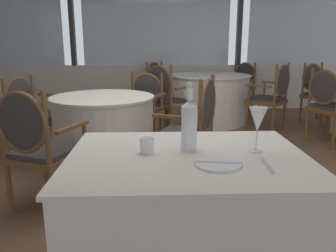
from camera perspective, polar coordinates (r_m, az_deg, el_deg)
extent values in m
plane|color=brown|center=(3.18, -1.54, -9.83)|extent=(13.00, 13.00, 0.00)
cube|color=silver|center=(6.63, -1.88, 6.57)|extent=(10.00, 0.12, 0.85)
cube|color=silver|center=(6.61, -1.98, 17.73)|extent=(2.76, 0.02, 1.72)
cube|color=#333338|center=(6.77, -15.99, 17.14)|extent=(0.08, 0.14, 1.72)
cube|color=silver|center=(7.32, 24.47, 16.18)|extent=(2.76, 0.02, 1.72)
cube|color=#333338|center=(6.78, 12.04, 17.35)|extent=(0.08, 0.14, 1.72)
cube|color=white|center=(1.59, 3.35, -5.25)|extent=(1.12, 0.84, 0.02)
cube|color=white|center=(1.76, 3.16, -17.19)|extent=(1.09, 0.82, 0.75)
cylinder|color=white|center=(1.48, 8.42, -6.29)|extent=(0.20, 0.20, 0.01)
cube|color=silver|center=(1.48, 8.43, -6.10)|extent=(0.21, 0.04, 0.00)
cube|color=silver|center=(1.51, 16.43, -6.38)|extent=(0.03, 0.19, 0.00)
cylinder|color=white|center=(1.64, 3.58, -0.33)|extent=(0.08, 0.08, 0.22)
cone|color=white|center=(1.62, 3.64, 3.89)|extent=(0.08, 0.08, 0.03)
cylinder|color=white|center=(1.61, 3.67, 5.47)|extent=(0.03, 0.03, 0.06)
sphere|color=silver|center=(1.60, 3.69, 6.95)|extent=(0.03, 0.03, 0.03)
cylinder|color=white|center=(1.69, 14.61, -4.11)|extent=(0.06, 0.06, 0.00)
cylinder|color=white|center=(1.68, 14.71, -2.47)|extent=(0.01, 0.01, 0.10)
cone|color=white|center=(1.65, 14.94, 1.07)|extent=(0.09, 0.09, 0.12)
cylinder|color=white|center=(1.61, -3.57, -3.29)|extent=(0.07, 0.07, 0.07)
cylinder|color=white|center=(5.55, 6.98, 8.50)|extent=(1.33, 1.33, 0.02)
cylinder|color=white|center=(5.60, 6.86, 4.58)|extent=(1.29, 1.29, 0.75)
cube|color=brown|center=(6.20, -0.92, 6.09)|extent=(0.65, 0.65, 0.05)
cube|color=#383333|center=(6.19, -0.92, 6.49)|extent=(0.60, 0.60, 0.04)
cylinder|color=brown|center=(6.26, 1.68, 4.06)|extent=(0.04, 0.04, 0.40)
cylinder|color=brown|center=(5.96, -0.74, 3.55)|extent=(0.04, 0.04, 0.40)
cylinder|color=brown|center=(6.51, -1.08, 4.46)|extent=(0.04, 0.04, 0.40)
cylinder|color=brown|center=(6.22, -3.52, 3.98)|extent=(0.04, 0.04, 0.40)
cylinder|color=brown|center=(6.45, -1.10, 8.78)|extent=(0.04, 0.04, 0.48)
cylinder|color=brown|center=(6.16, -3.59, 8.50)|extent=(0.04, 0.04, 0.48)
ellipsoid|color=#383333|center=(6.31, -2.42, 8.87)|extent=(0.30, 0.32, 0.40)
torus|color=brown|center=(6.31, -2.42, 8.87)|extent=(0.31, 0.33, 0.42)
cube|color=brown|center=(6.35, 0.71, 8.50)|extent=(0.30, 0.27, 0.03)
cylinder|color=brown|center=(6.27, 1.71, 7.42)|extent=(0.03, 0.03, 0.22)
cube|color=brown|center=(5.97, -2.38, 8.15)|extent=(0.30, 0.27, 0.03)
cylinder|color=brown|center=(5.89, -1.36, 7.00)|extent=(0.03, 0.03, 0.22)
cube|color=brown|center=(4.80, 0.19, 3.80)|extent=(0.65, 0.65, 0.05)
cube|color=#383333|center=(4.79, 0.19, 4.31)|extent=(0.60, 0.60, 0.04)
cylinder|color=brown|center=(5.12, -0.08, 1.84)|extent=(0.04, 0.04, 0.41)
cylinder|color=brown|center=(4.87, 3.50, 1.19)|extent=(0.04, 0.04, 0.41)
cylinder|color=brown|center=(4.83, -3.16, 1.07)|extent=(0.04, 0.04, 0.41)
cylinder|color=brown|center=(4.57, 0.48, 0.34)|extent=(0.04, 0.04, 0.41)
cylinder|color=brown|center=(4.74, -3.25, 7.23)|extent=(0.04, 0.04, 0.54)
cylinder|color=brown|center=(4.47, 0.49, 6.85)|extent=(0.04, 0.04, 0.54)
ellipsoid|color=#383333|center=(4.59, -1.56, 7.37)|extent=(0.32, 0.30, 0.45)
torus|color=brown|center=(4.59, -1.56, 7.37)|extent=(0.36, 0.33, 0.46)
cube|color=brown|center=(4.94, -1.89, 6.96)|extent=(0.27, 0.30, 0.03)
cylinder|color=brown|center=(5.06, -0.80, 5.88)|extent=(0.03, 0.03, 0.22)
cube|color=brown|center=(4.62, 2.73, 6.46)|extent=(0.27, 0.30, 0.03)
cylinder|color=brown|center=(4.75, 3.76, 5.31)|extent=(0.03, 0.03, 0.22)
cube|color=brown|center=(5.11, 16.32, 4.03)|extent=(0.65, 0.65, 0.05)
cube|color=#383333|center=(5.11, 16.35, 4.51)|extent=(0.60, 0.60, 0.04)
cylinder|color=brown|center=(5.06, 13.15, 1.41)|extent=(0.04, 0.04, 0.42)
cylinder|color=brown|center=(5.42, 15.11, 2.10)|extent=(0.04, 0.04, 0.42)
cylinder|color=brown|center=(4.90, 17.29, 0.73)|extent=(0.04, 0.04, 0.42)
cylinder|color=brown|center=(5.26, 19.03, 1.48)|extent=(0.04, 0.04, 0.42)
cylinder|color=brown|center=(4.81, 17.74, 6.80)|extent=(0.04, 0.04, 0.52)
cylinder|color=brown|center=(5.18, 19.49, 7.13)|extent=(0.04, 0.04, 0.52)
ellipsoid|color=#383333|center=(4.99, 18.83, 7.25)|extent=(0.30, 0.32, 0.44)
torus|color=brown|center=(4.99, 18.83, 7.25)|extent=(0.33, 0.35, 0.45)
cube|color=brown|center=(4.86, 15.08, 6.54)|extent=(0.30, 0.27, 0.03)
cylinder|color=brown|center=(4.94, 13.52, 5.46)|extent=(0.03, 0.03, 0.22)
cube|color=brown|center=(5.31, 17.43, 6.99)|extent=(0.30, 0.27, 0.03)
cylinder|color=brown|center=(5.38, 15.96, 5.99)|extent=(0.03, 0.03, 0.22)
cube|color=brown|center=(6.45, 11.88, 6.27)|extent=(0.65, 0.65, 0.05)
cube|color=#383333|center=(6.44, 11.90, 6.65)|extent=(0.60, 0.60, 0.04)
cylinder|color=brown|center=(6.21, 12.49, 3.75)|extent=(0.04, 0.04, 0.42)
cylinder|color=brown|center=(6.41, 9.34, 4.20)|extent=(0.04, 0.04, 0.42)
cylinder|color=brown|center=(6.57, 14.15, 4.19)|extent=(0.04, 0.04, 0.42)
cylinder|color=brown|center=(6.75, 11.11, 4.61)|extent=(0.04, 0.04, 0.42)
cylinder|color=brown|center=(6.50, 14.41, 8.41)|extent=(0.04, 0.04, 0.45)
cylinder|color=brown|center=(6.69, 11.30, 8.72)|extent=(0.04, 0.04, 0.45)
ellipsoid|color=#383333|center=(6.61, 12.91, 8.77)|extent=(0.32, 0.30, 0.38)
torus|color=brown|center=(6.61, 12.91, 8.77)|extent=(0.31, 0.29, 0.39)
cube|color=brown|center=(6.29, 13.92, 8.22)|extent=(0.27, 0.30, 0.03)
cylinder|color=brown|center=(6.17, 13.26, 7.13)|extent=(0.03, 0.03, 0.22)
cube|color=brown|center=(6.52, 9.96, 8.61)|extent=(0.27, 0.30, 0.03)
cylinder|color=brown|center=(6.41, 9.27, 7.56)|extent=(0.03, 0.03, 0.22)
cylinder|color=white|center=(3.37, -11.01, 4.80)|extent=(1.01, 1.01, 0.02)
cylinder|color=white|center=(3.45, -10.71, -1.52)|extent=(0.98, 0.98, 0.75)
cube|color=brown|center=(2.78, -19.88, -4.74)|extent=(0.60, 0.60, 0.05)
cube|color=#383333|center=(2.77, -19.96, -3.89)|extent=(0.56, 0.56, 0.04)
cylinder|color=brown|center=(3.13, -19.96, -7.13)|extent=(0.04, 0.04, 0.40)
cylinder|color=brown|center=(2.89, -13.87, -8.40)|extent=(0.04, 0.04, 0.40)
cylinder|color=brown|center=(2.86, -25.21, -9.62)|extent=(0.04, 0.04, 0.40)
cylinder|color=brown|center=(2.60, -18.94, -11.37)|extent=(0.04, 0.04, 0.40)
cylinder|color=brown|center=(2.71, -26.33, 0.40)|extent=(0.04, 0.04, 0.52)
cylinder|color=brown|center=(2.43, -19.89, -0.37)|extent=(0.04, 0.04, 0.52)
ellipsoid|color=#383333|center=(2.55, -23.57, 0.53)|extent=(0.38, 0.20, 0.44)
torus|color=brown|center=(2.55, -23.57, 0.53)|extent=(0.43, 0.21, 0.45)
cube|color=brown|center=(2.90, -23.78, 0.67)|extent=(0.18, 0.35, 0.03)
cylinder|color=brown|center=(3.02, -21.73, -0.77)|extent=(0.03, 0.03, 0.22)
cube|color=brown|center=(2.58, -15.82, -0.21)|extent=(0.18, 0.35, 0.03)
cylinder|color=brown|center=(2.72, -13.91, -1.77)|extent=(0.03, 0.03, 0.22)
cube|color=brown|center=(3.09, 2.76, -2.02)|extent=(0.60, 0.60, 0.05)
cube|color=#383333|center=(3.07, 2.77, -1.25)|extent=(0.56, 0.56, 0.04)
cylinder|color=brown|center=(3.05, -2.08, -6.76)|extent=(0.04, 0.04, 0.41)
cylinder|color=brown|center=(3.40, 0.56, -4.53)|extent=(0.04, 0.04, 0.41)
cylinder|color=brown|center=(2.92, 5.22, -7.74)|extent=(0.04, 0.04, 0.41)
cylinder|color=brown|center=(3.29, 7.14, -5.29)|extent=(0.04, 0.04, 0.41)
cylinder|color=brown|center=(2.77, 5.45, 2.33)|extent=(0.04, 0.04, 0.54)
cylinder|color=brown|center=(3.15, 7.42, 3.70)|extent=(0.04, 0.04, 0.54)
ellipsoid|color=#383333|center=(2.95, 6.80, 3.55)|extent=(0.20, 0.38, 0.45)
torus|color=brown|center=(2.95, 6.80, 3.55)|extent=(0.21, 0.44, 0.46)
cube|color=brown|center=(2.80, 0.82, 1.51)|extent=(0.35, 0.18, 0.03)
cylinder|color=brown|center=(2.88, -1.82, -0.41)|extent=(0.03, 0.03, 0.22)
cube|color=brown|center=(3.27, 3.85, 3.28)|extent=(0.35, 0.18, 0.03)
cylinder|color=brown|center=(3.33, 1.50, 1.59)|extent=(0.03, 0.03, 0.22)
cube|color=brown|center=(4.16, -4.67, 2.05)|extent=(0.60, 0.60, 0.05)
cube|color=#383333|center=(4.15, -4.68, 2.63)|extent=(0.56, 0.56, 0.04)
cylinder|color=brown|center=(3.95, -3.24, -1.92)|extent=(0.04, 0.04, 0.40)
cylinder|color=brown|center=(4.13, -8.31, -1.36)|extent=(0.04, 0.04, 0.40)
cylinder|color=brown|center=(4.31, -1.06, -0.56)|extent=(0.04, 0.04, 0.40)
cylinder|color=brown|center=(4.47, -5.82, -0.09)|extent=(0.04, 0.04, 0.40)
cylinder|color=brown|center=(4.21, -1.09, 5.80)|extent=(0.04, 0.04, 0.46)
cylinder|color=brown|center=(4.38, -5.98, 6.03)|extent=(0.04, 0.04, 0.46)
ellipsoid|color=#383333|center=(4.30, -3.50, 6.26)|extent=(0.38, 0.20, 0.39)
torus|color=brown|center=(4.30, -3.50, 6.26)|extent=(0.38, 0.19, 0.40)
cube|color=brown|center=(3.99, -1.61, 5.17)|extent=(0.18, 0.35, 0.03)
cylinder|color=brown|center=(3.89, -2.40, 3.27)|extent=(0.03, 0.03, 0.22)
cube|color=brown|center=(4.21, -7.94, 5.50)|extent=(0.18, 0.35, 0.03)
cylinder|color=brown|center=(4.11, -8.83, 3.70)|extent=(0.03, 0.03, 0.22)
cube|color=brown|center=(3.93, -21.33, 0.84)|extent=(0.60, 0.60, 0.05)
cube|color=#383333|center=(3.92, -21.38, 1.45)|extent=(0.56, 0.56, 0.04)
cylinder|color=brown|center=(4.01, -17.00, -2.09)|extent=(0.04, 0.04, 0.43)
cylinder|color=brown|center=(3.72, -20.75, -3.65)|extent=(0.04, 0.04, 0.43)
cylinder|color=brown|center=(4.26, -21.26, -1.50)|extent=(0.04, 0.04, 0.43)
cylinder|color=brown|center=(3.99, -25.07, -2.91)|extent=(0.04, 0.04, 0.43)
cylinder|color=brown|center=(4.17, -21.85, 4.96)|extent=(0.04, 0.04, 0.44)
cylinder|color=brown|center=(3.89, -25.81, 3.98)|extent=(0.04, 0.04, 0.44)
ellipsoid|color=#383333|center=(4.03, -23.95, 4.81)|extent=(0.20, 0.38, 0.37)
torus|color=brown|center=(4.03, -23.95, 4.81)|extent=(0.18, 0.37, 0.39)
cube|color=brown|center=(4.06, -19.07, 4.95)|extent=(0.35, 0.18, 0.03)
cylinder|color=brown|center=(3.99, -17.39, 3.32)|extent=(0.03, 0.03, 0.22)
cube|color=brown|center=(3.70, -24.01, 3.67)|extent=(0.35, 0.18, 0.03)
cylinder|color=brown|center=(3.62, -22.25, 1.87)|extent=(0.03, 0.03, 0.22)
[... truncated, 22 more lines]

